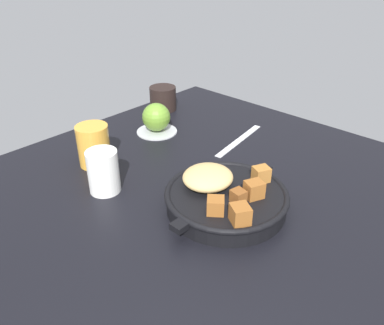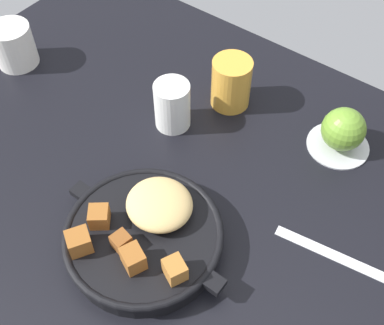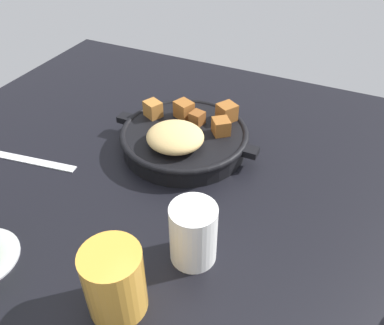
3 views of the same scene
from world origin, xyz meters
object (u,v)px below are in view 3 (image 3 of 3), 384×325
cast_iron_skillet (184,137)px  butter_knife (21,158)px  white_creamer_pitcher (193,234)px  juice_glass_amber (114,281)px

cast_iron_skillet → butter_knife: cast_iron_skillet is taller
cast_iron_skillet → white_creamer_pitcher: (-11.74, 21.36, 1.80)cm
butter_knife → juice_glass_amber: (-31.48, 16.78, 4.48)cm
butter_knife → juice_glass_amber: size_ratio=2.26×
white_creamer_pitcher → cast_iron_skillet: bearing=-61.2°
white_creamer_pitcher → butter_knife: bearing=-9.8°
butter_knife → white_creamer_pitcher: size_ratio=2.39×
cast_iron_skillet → butter_knife: size_ratio=1.30×
juice_glass_amber → butter_knife: bearing=-28.1°
juice_glass_amber → white_creamer_pitcher: 11.64cm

